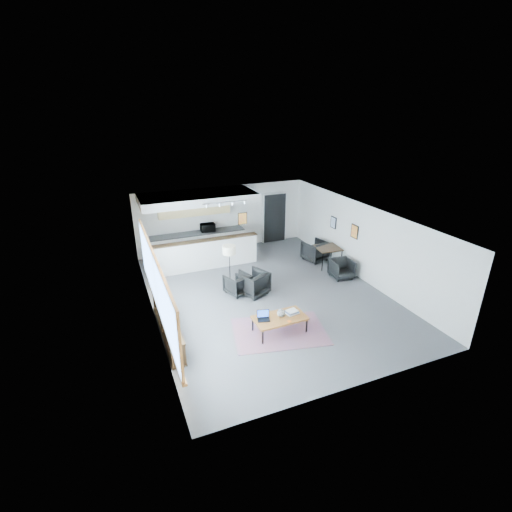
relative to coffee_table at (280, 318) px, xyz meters
name	(u,v)px	position (x,y,z in m)	size (l,w,h in m)	color
room	(268,257)	(0.53, 2.01, 0.88)	(7.02, 9.02, 2.62)	#4C4C4F
window	(156,285)	(-2.93, 1.11, 1.04)	(0.10, 5.95, 1.66)	#8CBFFF
console	(168,325)	(-2.77, 0.96, -0.09)	(0.35, 3.00, 0.80)	#312011
kitchenette	(199,225)	(-0.66, 5.72, 0.96)	(4.20, 1.96, 2.60)	white
doorway	(274,218)	(2.83, 6.43, 0.66)	(1.10, 0.12, 2.15)	black
track_light	(226,203)	(-0.06, 4.21, 2.11)	(1.60, 0.07, 0.15)	silver
wall_art_lower	(355,232)	(4.00, 2.41, 1.13)	(0.03, 0.38, 0.48)	black
wall_art_upper	(333,222)	(4.00, 3.71, 1.08)	(0.03, 0.34, 0.44)	black
kilim_rug	(279,331)	(0.00, 0.00, -0.41)	(2.74, 2.15, 0.01)	#6D4353
coffee_table	(280,318)	(0.00, 0.00, 0.00)	(1.41, 0.78, 0.45)	brown
laptop	(263,317)	(-0.43, 0.09, 0.10)	(0.38, 0.34, 0.23)	black
ceramic_pot	(281,313)	(0.04, 0.01, 0.14)	(0.22, 0.22, 0.22)	gray
book_stack	(292,312)	(0.38, 0.05, 0.08)	(0.37, 0.31, 0.10)	silver
coaster	(289,321)	(0.13, -0.28, 0.04)	(0.11, 0.11, 0.01)	#E5590C
armchair_left	(238,283)	(-0.29, 2.46, -0.06)	(0.70, 0.66, 0.72)	black
armchair_right	(253,282)	(0.15, 2.24, 0.00)	(0.81, 0.76, 0.84)	black
floor_lamp	(229,251)	(-0.38, 2.95, 0.86)	(0.49, 0.49, 1.47)	black
dining_table	(328,249)	(3.53, 3.26, 0.25)	(0.94, 0.94, 0.73)	#312011
dining_chair_near	(342,269)	(3.44, 2.17, -0.11)	(0.61, 0.57, 0.62)	black
dining_chair_far	(315,251)	(3.40, 3.90, -0.06)	(0.69, 0.65, 0.71)	black
microwave	(208,227)	(-0.21, 6.16, 0.70)	(0.56, 0.31, 0.38)	black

